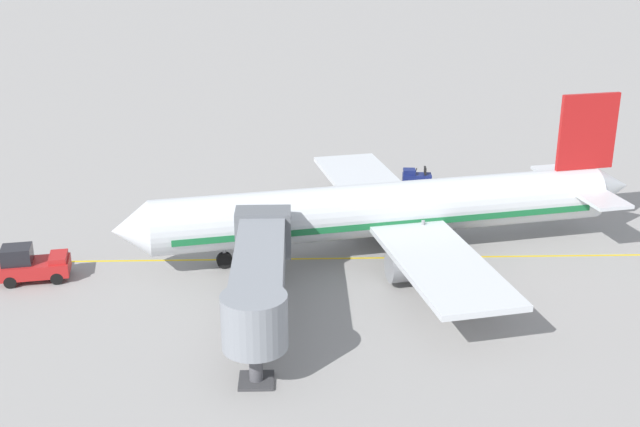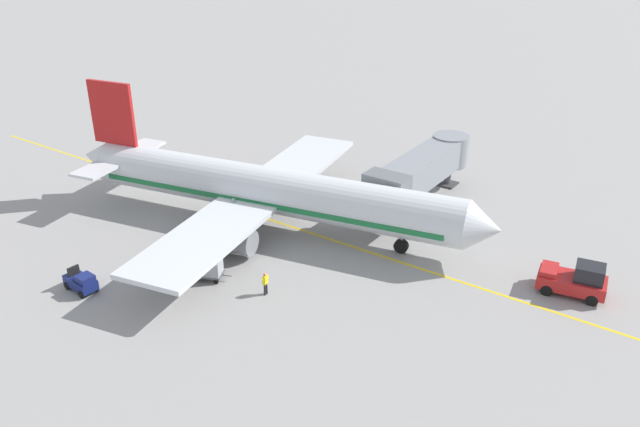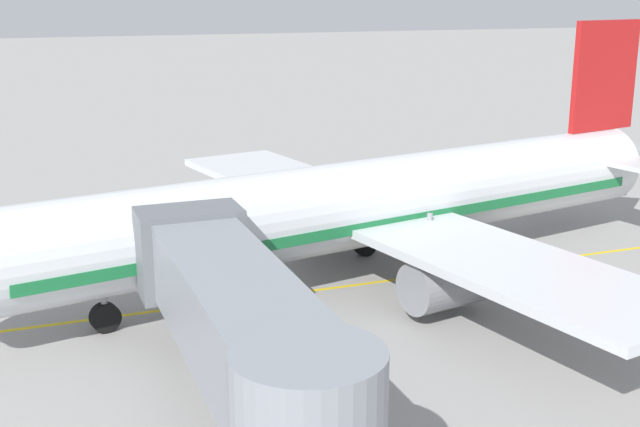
{
  "view_description": "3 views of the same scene",
  "coord_description": "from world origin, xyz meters",
  "px_view_note": "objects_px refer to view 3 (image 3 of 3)",
  "views": [
    {
      "loc": [
        -51.45,
        5.33,
        22.55
      ],
      "look_at": [
        -0.28,
        3.87,
        3.45
      ],
      "focal_mm": 45.44,
      "sensor_mm": 36.0,
      "label": 1
    },
    {
      "loc": [
        36.96,
        29.55,
        23.65
      ],
      "look_at": [
        1.83,
        5.01,
        3.08
      ],
      "focal_mm": 35.58,
      "sensor_mm": 36.0,
      "label": 2
    },
    {
      "loc": [
        -30.29,
        12.78,
        12.09
      ],
      "look_at": [
        1.41,
        0.95,
        2.88
      ],
      "focal_mm": 46.31,
      "sensor_mm": 36.0,
      "label": 3
    }
  ],
  "objects_px": {
    "jet_bridge": "(238,318)",
    "baggage_cart_front": "(264,209)",
    "ground_crew_wing_walker": "(179,221)",
    "parked_airliner": "(364,205)",
    "baggage_tug_lead": "(328,180)",
    "baggage_cart_second_in_train": "(309,202)"
  },
  "relations": [
    {
      "from": "baggage_cart_second_in_train",
      "to": "ground_crew_wing_walker",
      "type": "bearing_deg",
      "value": 100.86
    },
    {
      "from": "baggage_tug_lead",
      "to": "ground_crew_wing_walker",
      "type": "bearing_deg",
      "value": 122.88
    },
    {
      "from": "baggage_tug_lead",
      "to": "ground_crew_wing_walker",
      "type": "relative_size",
      "value": 1.52
    },
    {
      "from": "parked_airliner",
      "to": "baggage_cart_second_in_train",
      "type": "bearing_deg",
      "value": -5.5
    },
    {
      "from": "ground_crew_wing_walker",
      "to": "baggage_tug_lead",
      "type": "bearing_deg",
      "value": -57.12
    },
    {
      "from": "jet_bridge",
      "to": "ground_crew_wing_walker",
      "type": "bearing_deg",
      "value": -5.94
    },
    {
      "from": "jet_bridge",
      "to": "baggage_tug_lead",
      "type": "bearing_deg",
      "value": -25.95
    },
    {
      "from": "jet_bridge",
      "to": "baggage_cart_front",
      "type": "distance_m",
      "value": 21.09
    },
    {
      "from": "jet_bridge",
      "to": "ground_crew_wing_walker",
      "type": "xyz_separation_m",
      "value": [
        19.04,
        -1.98,
        -2.5
      ]
    },
    {
      "from": "parked_airliner",
      "to": "baggage_cart_front",
      "type": "xyz_separation_m",
      "value": [
        8.97,
        1.81,
        -2.24
      ]
    },
    {
      "from": "jet_bridge",
      "to": "parked_airliner",
      "type": "bearing_deg",
      "value": -37.89
    },
    {
      "from": "parked_airliner",
      "to": "baggage_cart_second_in_train",
      "type": "distance_m",
      "value": 9.87
    },
    {
      "from": "parked_airliner",
      "to": "baggage_tug_lead",
      "type": "distance_m",
      "value": 15.77
    },
    {
      "from": "jet_bridge",
      "to": "baggage_cart_second_in_train",
      "type": "bearing_deg",
      "value": -24.67
    },
    {
      "from": "baggage_cart_front",
      "to": "ground_crew_wing_walker",
      "type": "xyz_separation_m",
      "value": [
        -0.82,
        4.68,
        0.0
      ]
    },
    {
      "from": "parked_airliner",
      "to": "ground_crew_wing_walker",
      "type": "distance_m",
      "value": 10.66
    },
    {
      "from": "baggage_tug_lead",
      "to": "baggage_cart_front",
      "type": "relative_size",
      "value": 0.88
    },
    {
      "from": "parked_airliner",
      "to": "baggage_cart_second_in_train",
      "type": "xyz_separation_m",
      "value": [
        9.57,
        -0.92,
        -2.24
      ]
    },
    {
      "from": "baggage_tug_lead",
      "to": "baggage_cart_second_in_train",
      "type": "height_order",
      "value": "baggage_tug_lead"
    },
    {
      "from": "parked_airliner",
      "to": "ground_crew_wing_walker",
      "type": "height_order",
      "value": "parked_airliner"
    },
    {
      "from": "parked_airliner",
      "to": "ground_crew_wing_walker",
      "type": "bearing_deg",
      "value": 38.55
    },
    {
      "from": "jet_bridge",
      "to": "ground_crew_wing_walker",
      "type": "height_order",
      "value": "jet_bridge"
    }
  ]
}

